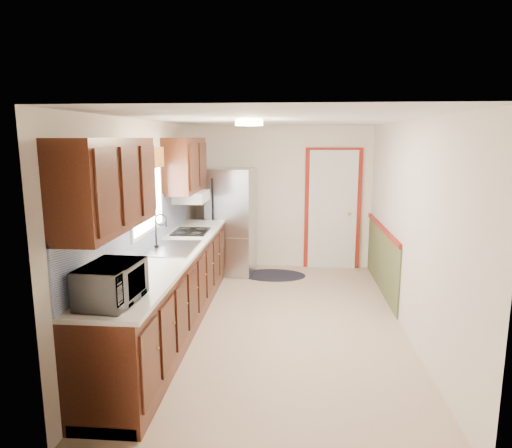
# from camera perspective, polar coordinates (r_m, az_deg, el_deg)

# --- Properties ---
(room_shell) EXTENTS (3.20, 5.20, 2.52)m
(room_shell) POSITION_cam_1_polar(r_m,az_deg,el_deg) (5.31, 2.60, -0.14)
(room_shell) COLOR tan
(room_shell) RESTS_ON ground
(kitchen_run) EXTENTS (0.63, 4.00, 2.20)m
(kitchen_run) POSITION_cam_1_polar(r_m,az_deg,el_deg) (5.31, -11.05, -4.66)
(kitchen_run) COLOR #37170C
(kitchen_run) RESTS_ON ground
(back_wall_trim) EXTENTS (1.12, 2.30, 2.08)m
(back_wall_trim) POSITION_cam_1_polar(r_m,az_deg,el_deg) (7.58, 10.75, 0.58)
(back_wall_trim) COLOR maroon
(back_wall_trim) RESTS_ON ground
(ceiling_fixture) EXTENTS (0.30, 0.30, 0.06)m
(ceiling_fixture) POSITION_cam_1_polar(r_m,az_deg,el_deg) (5.04, -0.87, 12.55)
(ceiling_fixture) COLOR #FFD88C
(ceiling_fixture) RESTS_ON room_shell
(microwave) EXTENTS (0.35, 0.58, 0.38)m
(microwave) POSITION_cam_1_polar(r_m,az_deg,el_deg) (3.70, -17.66, -6.61)
(microwave) COLOR white
(microwave) RESTS_ON kitchen_run
(refrigerator) EXTENTS (0.78, 0.75, 1.72)m
(refrigerator) POSITION_cam_1_polar(r_m,az_deg,el_deg) (7.45, -3.12, 0.36)
(refrigerator) COLOR #B7B7BC
(refrigerator) RESTS_ON ground
(rug) EXTENTS (1.04, 0.67, 0.01)m
(rug) POSITION_cam_1_polar(r_m,az_deg,el_deg) (7.45, 2.20, -6.40)
(rug) COLOR black
(rug) RESTS_ON ground
(cooktop) EXTENTS (0.45, 0.54, 0.02)m
(cooktop) POSITION_cam_1_polar(r_m,az_deg,el_deg) (6.25, -8.13, -0.93)
(cooktop) COLOR black
(cooktop) RESTS_ON kitchen_run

